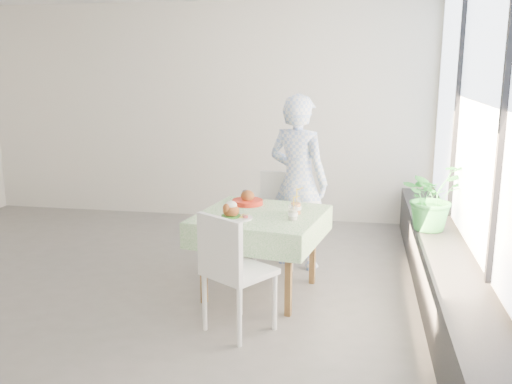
% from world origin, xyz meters
% --- Properties ---
extents(floor, '(6.00, 6.00, 0.00)m').
position_xyz_m(floor, '(0.00, 0.00, 0.00)').
color(floor, '#5F5C5A').
rests_on(floor, ground).
extents(wall_back, '(6.00, 0.02, 2.80)m').
position_xyz_m(wall_back, '(0.00, 2.50, 1.40)').
color(wall_back, silver).
rests_on(wall_back, ground).
extents(wall_right, '(0.02, 5.00, 2.80)m').
position_xyz_m(wall_right, '(3.00, 0.00, 1.40)').
color(wall_right, silver).
rests_on(wall_right, ground).
extents(window_pane, '(0.01, 4.80, 2.18)m').
position_xyz_m(window_pane, '(2.97, 0.00, 1.65)').
color(window_pane, '#D1E0F9').
rests_on(window_pane, ground).
extents(window_ledge, '(0.40, 4.80, 0.50)m').
position_xyz_m(window_ledge, '(2.80, 0.00, 0.25)').
color(window_ledge, black).
rests_on(window_ledge, ground).
extents(cafe_table, '(1.21, 1.21, 0.74)m').
position_xyz_m(cafe_table, '(1.22, -0.04, 0.46)').
color(cafe_table, brown).
rests_on(cafe_table, ground).
extents(chair_far, '(0.47, 0.47, 0.94)m').
position_xyz_m(chair_far, '(1.25, 0.76, 0.29)').
color(chair_far, white).
rests_on(chair_far, ground).
extents(chair_near, '(0.62, 0.62, 0.95)m').
position_xyz_m(chair_near, '(1.17, -0.81, 0.29)').
color(chair_near, white).
rests_on(chair_near, ground).
extents(diner, '(0.75, 0.64, 1.75)m').
position_xyz_m(diner, '(1.46, 0.75, 0.87)').
color(diner, '#90AEE7').
rests_on(diner, ground).
extents(main_dish, '(0.30, 0.30, 0.15)m').
position_xyz_m(main_dish, '(1.02, -0.26, 0.79)').
color(main_dish, white).
rests_on(main_dish, cafe_table).
extents(juice_cup_orange, '(0.10, 0.10, 0.27)m').
position_xyz_m(juice_cup_orange, '(1.52, -0.01, 0.81)').
color(juice_cup_orange, white).
rests_on(juice_cup_orange, cafe_table).
extents(juice_cup_lemonade, '(0.09, 0.09, 0.24)m').
position_xyz_m(juice_cup_lemonade, '(1.52, -0.20, 0.80)').
color(juice_cup_lemonade, white).
rests_on(juice_cup_lemonade, cafe_table).
extents(second_dish, '(0.29, 0.29, 0.14)m').
position_xyz_m(second_dish, '(1.04, 0.26, 0.78)').
color(second_dish, red).
rests_on(second_dish, cafe_table).
extents(potted_plant, '(0.76, 0.75, 0.64)m').
position_xyz_m(potted_plant, '(2.73, 0.57, 0.82)').
color(potted_plant, '#2C8538').
rests_on(potted_plant, window_ledge).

